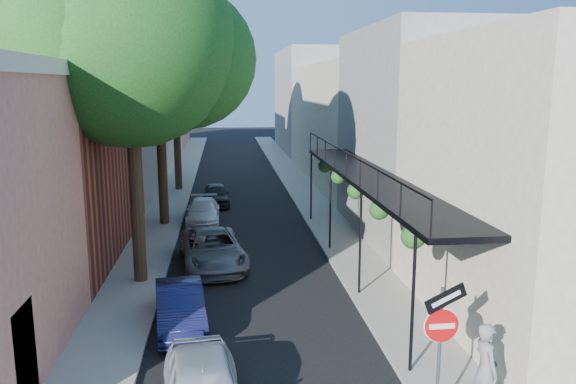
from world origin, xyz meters
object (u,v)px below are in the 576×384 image
object	(u,v)px
parked_car_d	(203,211)
pedestrian	(486,370)
oak_near	(144,46)
oak_far	(182,58)
parked_car_c	(212,249)
parked_car_e	(216,195)
sign_post	(441,331)
parked_car_b	(180,307)
oak_mid	(167,76)

from	to	relation	value
parked_car_d	pedestrian	size ratio (longest dim) A/B	1.97
oak_near	oak_far	size ratio (longest dim) A/B	0.96
parked_car_c	parked_car_e	world-z (taller)	parked_car_c
sign_post	parked_car_e	world-z (taller)	sign_post
parked_car_c	pedestrian	xyz separation A→B (m)	(5.57, -10.43, 0.44)
sign_post	parked_car_d	world-z (taller)	sign_post
parked_car_b	parked_car_d	bearing A→B (deg)	81.71
pedestrian	sign_post	bearing A→B (deg)	95.09
parked_car_b	parked_car_e	distance (m)	16.12
oak_near	parked_car_e	distance (m)	14.26
oak_far	parked_car_b	world-z (taller)	oak_far
sign_post	oak_mid	world-z (taller)	oak_mid
oak_near	parked_car_e	bearing A→B (deg)	80.77
parked_car_b	pedestrian	bearing A→B (deg)	-46.20
sign_post	parked_car_b	world-z (taller)	sign_post
sign_post	parked_car_e	xyz separation A→B (m)	(-4.56, 21.40, -1.44)
parked_car_e	pedestrian	xyz separation A→B (m)	(5.57, -21.26, 0.50)
sign_post	parked_car_d	bearing A→B (deg)	106.41
oak_near	parked_car_e	xyz separation A→B (m)	(1.97, 12.11, -7.28)
oak_near	sign_post	bearing A→B (deg)	-54.91
parked_car_c	oak_near	bearing A→B (deg)	-154.78
parked_car_e	parked_car_b	bearing A→B (deg)	-96.15
parked_car_c	pedestrian	distance (m)	11.83
parked_car_b	oak_mid	bearing A→B (deg)	88.62
parked_car_d	sign_post	bearing A→B (deg)	-73.43
oak_far	parked_car_d	world-z (taller)	oak_far
oak_far	parked_car_d	bearing A→B (deg)	-81.14
pedestrian	parked_car_d	bearing A→B (deg)	17.21
parked_car_b	parked_car_d	world-z (taller)	parked_car_b
pedestrian	parked_car_b	bearing A→B (deg)	48.62
sign_post	oak_far	size ratio (longest dim) A/B	0.25
oak_near	parked_car_b	distance (m)	8.38
sign_post	parked_car_e	distance (m)	21.92
oak_near	parked_car_b	world-z (taller)	oak_near
parked_car_e	parked_car_d	bearing A→B (deg)	-101.41
oak_mid	oak_far	distance (m)	9.12
oak_far	pedestrian	xyz separation A→B (m)	(7.53, -26.16, -7.16)
oak_far	sign_post	bearing A→B (deg)	-76.09
oak_near	oak_mid	xyz separation A→B (m)	(-0.05, 7.97, -0.82)
pedestrian	parked_car_c	bearing A→B (deg)	25.75
oak_far	oak_near	bearing A→B (deg)	-90.04
oak_mid	sign_post	bearing A→B (deg)	-69.14
oak_mid	parked_car_c	xyz separation A→B (m)	(2.02, -6.69, -6.39)
parked_car_b	parked_car_d	size ratio (longest dim) A/B	0.95
sign_post	parked_car_c	world-z (taller)	sign_post
oak_far	pedestrian	distance (m)	28.15
oak_mid	parked_car_c	world-z (taller)	oak_mid
oak_far	parked_car_c	bearing A→B (deg)	-82.92
oak_far	pedestrian	world-z (taller)	oak_far
oak_far	parked_car_d	distance (m)	11.84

